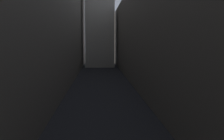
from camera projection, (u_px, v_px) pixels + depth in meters
ground_plane at (102, 92)px, 38.45m from camera, size 264.00×264.00×0.00m
building_block_left at (27, 12)px, 38.36m from camera, size 12.15×108.00×24.94m
building_block_right at (172, 33)px, 40.04m from camera, size 12.01×108.00×18.40m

